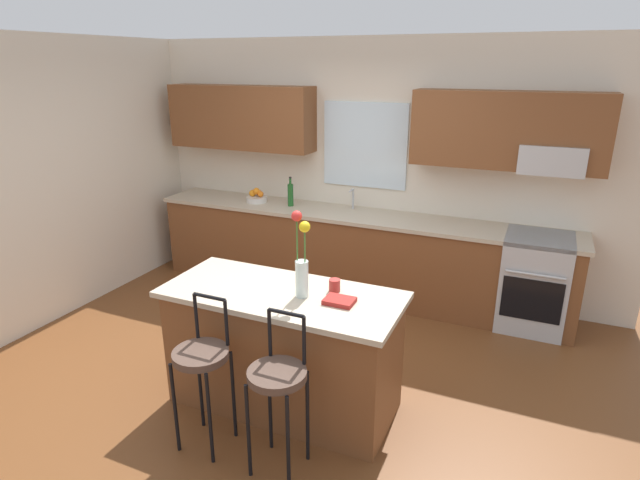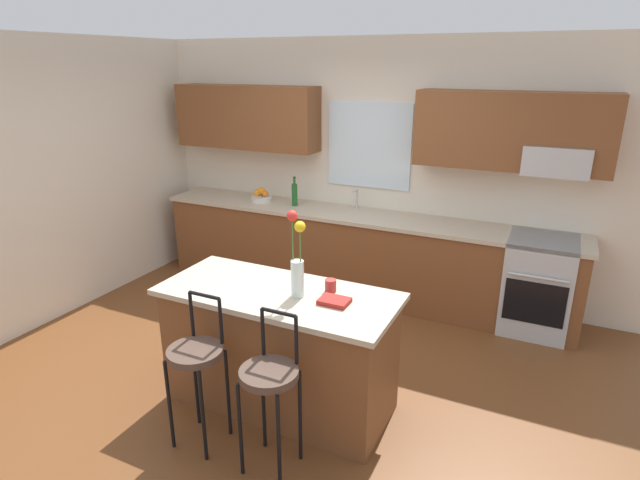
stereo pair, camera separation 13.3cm
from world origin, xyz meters
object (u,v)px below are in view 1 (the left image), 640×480
object	(u,v)px
fruit_bowl_oranges	(257,197)
cookbook	(339,301)
oven_range	(534,282)
bar_stool_middle	(278,381)
bar_stool_near	(202,361)
bottle_olive_oil	(291,194)
mug_ceramic	(335,285)
flower_vase	(302,263)
kitchen_island	(283,349)

from	to	relation	value
fruit_bowl_oranges	cookbook	bearing A→B (deg)	-48.23
oven_range	bar_stool_middle	bearing A→B (deg)	-117.21
bar_stool_near	fruit_bowl_oranges	bearing A→B (deg)	113.17
oven_range	bar_stool_middle	distance (m)	2.96
fruit_bowl_oranges	bottle_olive_oil	xyz separation A→B (m)	(0.44, -0.00, 0.08)
oven_range	mug_ceramic	bearing A→B (deg)	-124.49
cookbook	bar_stool_middle	bearing A→B (deg)	-105.28
bar_stool_middle	bottle_olive_oil	bearing A→B (deg)	115.19
flower_vase	mug_ceramic	xyz separation A→B (m)	(0.17, 0.17, -0.20)
cookbook	bottle_olive_oil	world-z (taller)	bottle_olive_oil
cookbook	bar_stool_near	bearing A→B (deg)	-140.40
cookbook	oven_range	bearing A→B (deg)	59.73
oven_range	bar_stool_near	distance (m)	3.25
fruit_bowl_oranges	bottle_olive_oil	bearing A→B (deg)	-0.43
bar_stool_middle	bottle_olive_oil	xyz separation A→B (m)	(-1.25, 2.65, 0.42)
kitchen_island	bar_stool_near	bearing A→B (deg)	-115.09
bar_stool_middle	bar_stool_near	bearing A→B (deg)	180.00
kitchen_island	bottle_olive_oil	distance (m)	2.36
bar_stool_middle	flower_vase	distance (m)	0.79
bar_stool_middle	cookbook	distance (m)	0.68
bar_stool_near	cookbook	distance (m)	0.97
bar_stool_middle	mug_ceramic	xyz separation A→B (m)	(0.06, 0.75, 0.33)
bottle_olive_oil	kitchen_island	bearing A→B (deg)	-64.78
mug_ceramic	cookbook	bearing A→B (deg)	-57.73
bar_stool_middle	cookbook	xyz separation A→B (m)	(0.16, 0.59, 0.30)
oven_range	flower_vase	bearing A→B (deg)	-125.62
oven_range	mug_ceramic	xyz separation A→B (m)	(-1.29, -1.88, 0.51)
flower_vase	fruit_bowl_oranges	size ratio (longest dim) A/B	2.53
bar_stool_near	flower_vase	bearing A→B (deg)	53.20
bar_stool_middle	fruit_bowl_oranges	size ratio (longest dim) A/B	4.34
kitchen_island	fruit_bowl_oranges	bearing A→B (deg)	124.31
oven_range	bar_stool_near	world-z (taller)	bar_stool_near
cookbook	fruit_bowl_oranges	bearing A→B (deg)	131.77
bar_stool_middle	cookbook	bearing A→B (deg)	74.72
flower_vase	bottle_olive_oil	size ratio (longest dim) A/B	1.85
kitchen_island	bar_stool_middle	size ratio (longest dim) A/B	1.63
bar_stool_near	bar_stool_middle	size ratio (longest dim) A/B	1.00
mug_ceramic	bottle_olive_oil	size ratio (longest dim) A/B	0.27
bar_stool_near	cookbook	xyz separation A→B (m)	(0.71, 0.59, 0.30)
mug_ceramic	fruit_bowl_oranges	distance (m)	2.59
bar_stool_middle	mug_ceramic	bearing A→B (deg)	85.46
kitchen_island	cookbook	bearing A→B (deg)	0.06
kitchen_island	flower_vase	bearing A→B (deg)	-1.85
oven_range	bottle_olive_oil	world-z (taller)	bottle_olive_oil
kitchen_island	bar_stool_near	xyz separation A→B (m)	(-0.28, -0.59, 0.17)
flower_vase	cookbook	size ratio (longest dim) A/B	3.03
fruit_bowl_oranges	mug_ceramic	bearing A→B (deg)	-47.53
kitchen_island	fruit_bowl_oranges	world-z (taller)	fruit_bowl_oranges
cookbook	fruit_bowl_oranges	distance (m)	2.77
oven_range	kitchen_island	size ratio (longest dim) A/B	0.54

